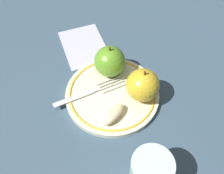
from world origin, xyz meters
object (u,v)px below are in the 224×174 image
Objects in this scene: napkin_folded at (84,46)px; plate at (112,94)px; apple_second_whole at (143,85)px; fork at (88,93)px; apple_slice_front at (113,114)px; drinking_glass at (150,173)px; apple_red_whole at (110,61)px.

plate is at bearing -81.84° from napkin_folded.
fork is (-0.12, 0.04, -0.04)m from apple_second_whole.
apple_slice_front is 0.15m from drinking_glass.
apple_second_whole is 0.19m from drinking_glass.
napkin_folded is (-0.03, 0.18, -0.01)m from plate.
drinking_glass reaches higher than apple_slice_front.
plate is 0.06m from fork.
fork is 1.90× the size of drinking_glass.
apple_red_whole is at bearing 89.00° from drinking_glass.
fork is (-0.04, 0.08, -0.01)m from apple_slice_front.
apple_second_whole is at bearing -8.72° from apple_slice_front.
plate is 1.25× the size of fork.
apple_second_whole is at bearing -27.31° from fork.
fork is 0.23m from drinking_glass.
plate is at bearing -21.59° from fork.
apple_red_whole is (0.01, 0.06, 0.05)m from plate.
drinking_glass is at bearing -91.00° from apple_red_whole.
apple_second_whole reaches higher than napkin_folded.
drinking_glass reaches higher than fork.
plate is 0.08m from apple_red_whole.
apple_slice_front is at bearing 99.88° from drinking_glass.
apple_red_whole is 1.00× the size of apple_second_whole.
apple_slice_front is 0.70× the size of drinking_glass.
plate is 0.21m from drinking_glass.
plate is 2.63× the size of apple_second_whole.
fork is at bearing 106.04° from drinking_glass.
apple_second_whole is 1.30× the size of apple_slice_front.
drinking_glass is (0.01, -0.21, 0.04)m from plate.
apple_second_whole is at bearing -23.24° from plate.
drinking_glass is (-0.05, -0.18, -0.01)m from apple_second_whole.
napkin_folded is (-0.04, 0.12, -0.05)m from apple_red_whole.
apple_red_whole is at bearing -72.22° from napkin_folded.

